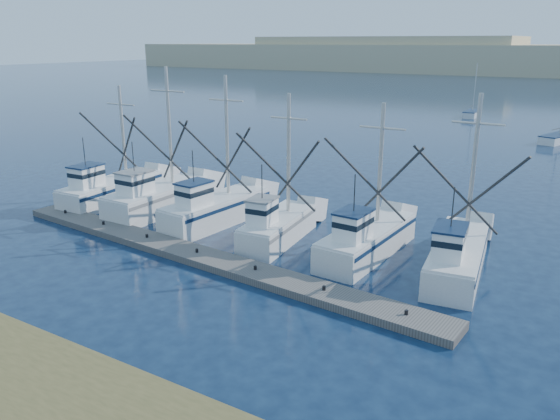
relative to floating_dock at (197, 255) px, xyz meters
name	(u,v)px	position (x,y,z in m)	size (l,w,h in m)	color
ground	(240,345)	(7.02, -6.00, -0.19)	(500.00, 500.00, 0.00)	#0B1A33
floating_dock	(197,255)	(0.00, 0.00, 0.00)	(28.67, 1.91, 0.38)	#66615B
trawler_fleet	(240,215)	(-0.72, 5.07, 0.81)	(27.92, 8.80, 9.67)	silver
sailboat_near	(559,138)	(13.30, 49.46, 0.30)	(3.87, 6.87, 8.10)	silver
sailboat_far	(472,114)	(-0.38, 67.13, 0.31)	(1.93, 5.52, 8.10)	silver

